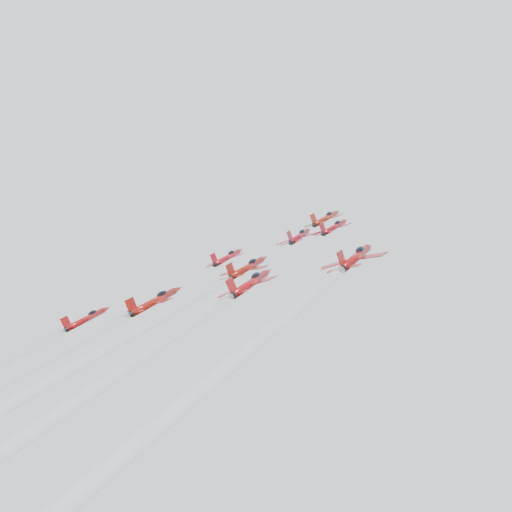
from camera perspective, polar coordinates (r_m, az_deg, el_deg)
The scene contains 6 objects.
jet_lead at distance 145.92m, azimuth 6.22°, elevation 3.36°, with size 10.32×12.72×9.65m.
jet_row2_left at distance 136.18m, azimuth -2.54°, elevation -0.10°, with size 9.78×12.05×9.14m.
jet_row2_center at distance 129.39m, azimuth 3.92°, elevation 1.79°, with size 9.82×12.10×9.18m.
jet_row2_right at distance 125.54m, azimuth 6.96°, elevation 2.58°, with size 8.57×10.55×8.01m.
jet_center at distance 75.52m, azimuth -17.52°, elevation -11.18°, with size 9.69×85.49×63.84m.
jet_rear_farright at distance 48.05m, azimuth -8.84°, elevation -15.21°, with size 9.56×84.35×62.99m.
Camera 1 is at (59.75, -88.68, 117.77)m, focal length 45.00 mm.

